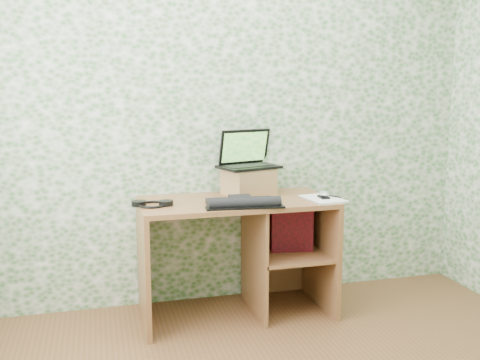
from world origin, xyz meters
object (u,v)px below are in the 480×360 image
object	(u,v)px
laptop	(247,159)
desk	(246,239)
keyboard	(242,202)
riser	(249,181)
notepad	(323,199)

from	to	relation	value
laptop	desk	bearing A→B (deg)	-123.69
desk	keyboard	size ratio (longest dim) A/B	2.56
riser	laptop	world-z (taller)	laptop
riser	keyboard	bearing A→B (deg)	-112.18
riser	laptop	size ratio (longest dim) A/B	0.68
desk	riser	bearing A→B (deg)	67.55
riser	keyboard	world-z (taller)	riser
desk	laptop	size ratio (longest dim) A/B	2.80
riser	keyboard	xyz separation A→B (m)	(-0.13, -0.33, -0.07)
riser	keyboard	distance (m)	0.36
desk	laptop	distance (m)	0.53
desk	riser	world-z (taller)	riser
desk	laptop	world-z (taller)	laptop
laptop	notepad	world-z (taller)	laptop
laptop	notepad	size ratio (longest dim) A/B	1.51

